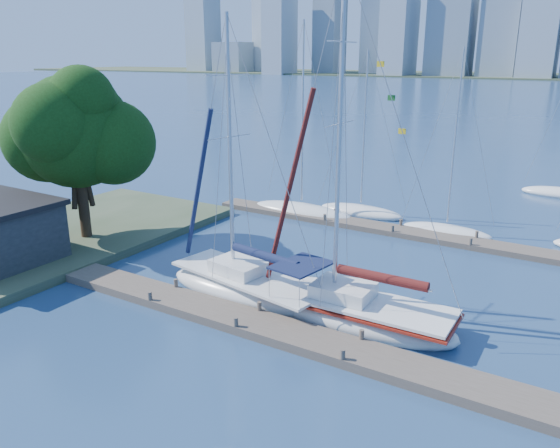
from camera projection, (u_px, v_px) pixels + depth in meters
The scene contains 10 objects.
ground at pixel (248, 326), 24.11m from camera, with size 700.00×700.00×0.00m, color navy.
near_dock at pixel (248, 322), 24.05m from camera, with size 26.00×2.00×0.40m, color #51453B.
far_dock at pixel (411, 233), 36.07m from camera, with size 30.00×1.80×0.36m, color #51453B.
shore at pixel (57, 238), 34.98m from camera, with size 12.00×22.00×0.50m, color #38472D.
tree at pixel (75, 129), 32.48m from camera, with size 8.77×7.96×10.97m.
sailboat_navy at pixel (249, 276), 26.88m from camera, with size 9.58×4.46×13.93m.
sailboat_maroon at pixel (356, 298), 24.15m from camera, with size 9.29×3.16×15.69m.
bg_boat_0 at pixel (301, 211), 40.92m from camera, with size 8.49×5.03×14.17m.
bg_boat_1 at pixel (361, 211), 40.91m from camera, with size 6.86×3.65×12.17m.
bg_boat_2 at pixel (446, 231), 36.38m from camera, with size 6.22×3.99×12.24m.
Camera 1 is at (12.55, -17.73, 11.47)m, focal length 35.00 mm.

